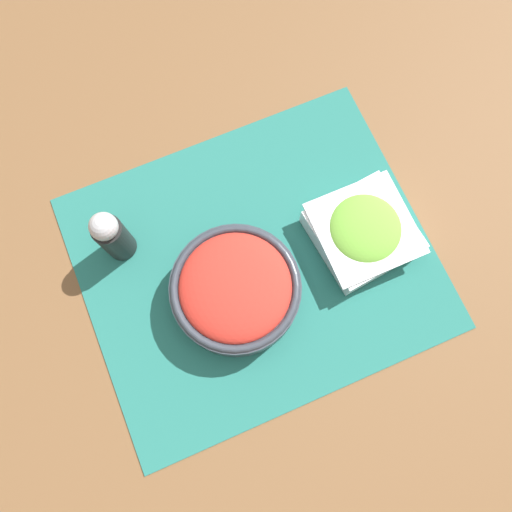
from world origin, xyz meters
name	(u,v)px	position (x,y,z in m)	size (l,w,h in m)	color
ground_plane	(256,262)	(0.00, 0.00, 0.00)	(3.00, 3.00, 0.00)	brown
placemat	(256,262)	(0.00, 0.00, 0.00)	(0.48, 0.41, 0.00)	#236B60
lettuce_bowl	(363,231)	(0.15, -0.02, 0.03)	(0.14, 0.14, 0.05)	white
tomato_bowl	(236,289)	(-0.04, -0.03, 0.04)	(0.17, 0.17, 0.07)	#333842
pepper_shaker	(112,235)	(-0.17, 0.09, 0.06)	(0.04, 0.04, 0.11)	black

